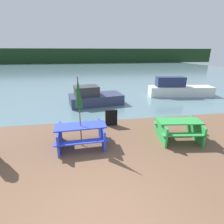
% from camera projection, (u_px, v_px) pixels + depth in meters
% --- Properties ---
extents(water, '(60.00, 50.00, 0.00)m').
position_uv_depth(water, '(83.00, 70.00, 31.84)').
color(water, slate).
rests_on(water, ground_plane).
extents(far_treeline, '(80.00, 1.60, 4.00)m').
position_uv_depth(far_treeline, '(82.00, 56.00, 49.82)').
color(far_treeline, '#193319').
rests_on(far_treeline, water).
extents(picnic_table_green, '(1.80, 1.58, 0.77)m').
position_uv_depth(picnic_table_green, '(179.00, 128.00, 6.72)').
color(picnic_table_green, green).
rests_on(picnic_table_green, ground_plane).
extents(picnic_table_blue, '(1.85, 1.46, 0.79)m').
position_uv_depth(picnic_table_blue, '(81.00, 133.00, 6.27)').
color(picnic_table_blue, blue).
rests_on(picnic_table_blue, ground_plane).
extents(umbrella_darkgreen, '(0.25, 0.25, 2.50)m').
position_uv_depth(umbrella_darkgreen, '(78.00, 93.00, 5.79)').
color(umbrella_darkgreen, brown).
rests_on(umbrella_darkgreen, ground_plane).
extents(boat, '(3.54, 2.20, 1.21)m').
position_uv_depth(boat, '(94.00, 97.00, 11.25)').
color(boat, '#333856').
rests_on(boat, water).
extents(boat_second, '(4.89, 1.86, 1.45)m').
position_uv_depth(boat_second, '(178.00, 89.00, 13.37)').
color(boat_second, silver).
rests_on(boat_second, water).
extents(signboard, '(0.55, 0.08, 0.75)m').
position_uv_depth(signboard, '(111.00, 118.00, 8.01)').
color(signboard, black).
rests_on(signboard, ground_plane).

